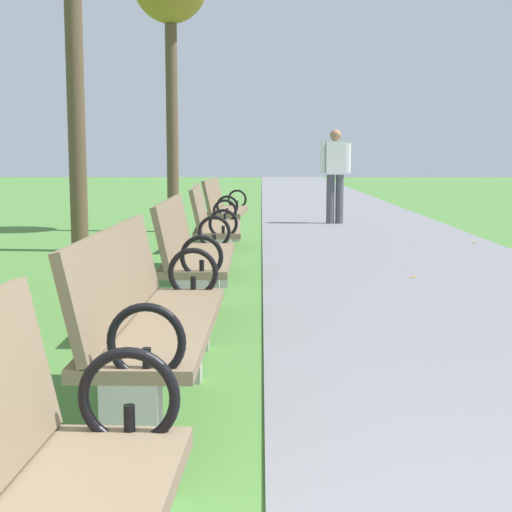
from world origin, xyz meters
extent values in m
cube|color=slate|center=(1.58, 18.00, 0.01)|extent=(3.17, 44.00, 0.02)
torus|color=black|center=(-0.36, 0.84, 0.59)|extent=(0.27, 0.04, 0.27)
cylinder|color=black|center=(-0.36, 0.84, 0.51)|extent=(0.03, 0.03, 0.12)
cube|color=#7A664C|center=(-0.45, 2.19, 0.47)|extent=(0.46, 1.61, 0.05)
cube|color=#7A664C|center=(-0.64, 2.19, 0.70)|extent=(0.15, 1.60, 0.40)
cube|color=#A8A59E|center=(-0.46, 1.45, 0.23)|extent=(0.20, 0.12, 0.45)
cube|color=#A8A59E|center=(-0.44, 2.93, 0.23)|extent=(0.20, 0.12, 0.45)
torus|color=black|center=(-0.40, 1.43, 0.59)|extent=(0.27, 0.03, 0.27)
cylinder|color=black|center=(-0.40, 1.43, 0.51)|extent=(0.03, 0.03, 0.12)
torus|color=black|center=(-0.38, 2.95, 0.59)|extent=(0.27, 0.03, 0.27)
cylinder|color=black|center=(-0.38, 2.95, 0.51)|extent=(0.03, 0.03, 0.12)
cube|color=#7A664C|center=(-0.45, 4.35, 0.47)|extent=(0.46, 1.60, 0.05)
cube|color=#7A664C|center=(-0.64, 4.35, 0.70)|extent=(0.14, 1.60, 0.40)
cube|color=#A8A59E|center=(-0.44, 3.61, 0.23)|extent=(0.20, 0.12, 0.45)
cube|color=#A8A59E|center=(-0.46, 5.09, 0.23)|extent=(0.20, 0.12, 0.45)
torus|color=black|center=(-0.38, 3.59, 0.59)|extent=(0.27, 0.03, 0.27)
cylinder|color=black|center=(-0.38, 3.59, 0.51)|extent=(0.03, 0.03, 0.12)
torus|color=black|center=(-0.40, 5.11, 0.59)|extent=(0.27, 0.03, 0.27)
cylinder|color=black|center=(-0.40, 5.11, 0.51)|extent=(0.03, 0.03, 0.12)
cube|color=#7A664C|center=(-0.45, 6.62, 0.47)|extent=(0.50, 1.62, 0.05)
cube|color=#7A664C|center=(-0.64, 6.62, 0.70)|extent=(0.18, 1.60, 0.40)
cube|color=#A8A59E|center=(-0.42, 5.88, 0.23)|extent=(0.20, 0.13, 0.45)
cube|color=#A8A59E|center=(-0.48, 7.36, 0.23)|extent=(0.20, 0.13, 0.45)
torus|color=black|center=(-0.36, 5.87, 0.59)|extent=(0.27, 0.04, 0.27)
cylinder|color=black|center=(-0.36, 5.87, 0.51)|extent=(0.03, 0.03, 0.12)
torus|color=black|center=(-0.42, 7.39, 0.59)|extent=(0.27, 0.04, 0.27)
cylinder|color=black|center=(-0.42, 7.39, 0.51)|extent=(0.03, 0.03, 0.12)
cube|color=#7A664C|center=(-0.45, 8.94, 0.47)|extent=(0.52, 1.62, 0.05)
cube|color=#7A664C|center=(-0.64, 8.95, 0.70)|extent=(0.20, 1.60, 0.40)
cube|color=#A8A59E|center=(-0.49, 8.20, 0.23)|extent=(0.21, 0.13, 0.45)
cube|color=#A8A59E|center=(-0.41, 9.68, 0.23)|extent=(0.21, 0.13, 0.45)
torus|color=black|center=(-0.43, 8.18, 0.59)|extent=(0.27, 0.04, 0.27)
cylinder|color=black|center=(-0.43, 8.18, 0.51)|extent=(0.03, 0.03, 0.12)
torus|color=black|center=(-0.35, 9.70, 0.59)|extent=(0.27, 0.04, 0.27)
cylinder|color=black|center=(-0.35, 9.70, 0.51)|extent=(0.03, 0.03, 0.12)
cylinder|color=brown|center=(-2.31, 8.54, 1.98)|extent=(0.22, 0.22, 3.96)
cylinder|color=brown|center=(-1.40, 10.99, 1.71)|extent=(0.18, 0.18, 3.43)
cylinder|color=#4C4C56|center=(1.35, 12.28, 0.45)|extent=(0.14, 0.14, 0.85)
cylinder|color=#4C4C56|center=(1.19, 12.27, 0.45)|extent=(0.14, 0.14, 0.85)
cube|color=white|center=(1.27, 12.28, 1.15)|extent=(0.35, 0.24, 0.56)
sphere|color=#9E7051|center=(1.27, 12.28, 1.54)|extent=(0.20, 0.20, 0.20)
cylinder|color=white|center=(1.49, 12.29, 1.15)|extent=(0.09, 0.09, 0.52)
cylinder|color=white|center=(1.05, 12.27, 1.15)|extent=(0.09, 0.09, 0.52)
cylinder|color=#AD6B23|center=(2.89, 9.31, 0.02)|extent=(0.08, 0.08, 0.00)
cylinder|color=#BC842D|center=(1.48, 6.35, 0.02)|extent=(0.07, 0.07, 0.00)
cylinder|color=#AD6B23|center=(-1.08, 4.56, 0.00)|extent=(0.12, 0.12, 0.00)
cylinder|color=brown|center=(-2.17, 10.88, 0.00)|extent=(0.11, 0.11, 0.00)
cylinder|color=brown|center=(-0.68, 10.29, 0.00)|extent=(0.13, 0.13, 0.00)
camera|label=1|loc=(-0.02, -1.09, 1.22)|focal=53.91mm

